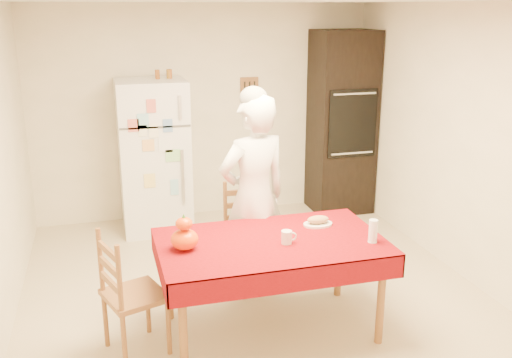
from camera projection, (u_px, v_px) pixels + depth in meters
name	position (u px, v px, depth m)	size (l,w,h in m)	color
floor	(255.00, 296.00, 5.04)	(4.50, 4.50, 0.00)	#CAB392
room_shell	(255.00, 114.00, 4.58)	(4.02, 4.52, 2.51)	#F4E6CD
refrigerator	(154.00, 156.00, 6.36)	(0.75, 0.74, 1.70)	white
oven_cabinet	(342.00, 123.00, 6.92)	(0.70, 0.62, 2.20)	black
dining_table	(271.00, 249.00, 4.31)	(1.70, 1.00, 0.76)	brown
chair_far	(247.00, 230.00, 5.16)	(0.44, 0.42, 0.95)	brown
chair_left	(126.00, 291.00, 4.07)	(0.52, 0.53, 0.95)	brown
seated_woman	(254.00, 198.00, 4.85)	(0.65, 0.43, 1.78)	silver
coffee_mug	(287.00, 237.00, 4.22)	(0.08, 0.08, 0.10)	silver
pumpkin_lower	(185.00, 239.00, 4.12)	(0.20, 0.20, 0.15)	#CC4D04
pumpkin_upper	(184.00, 224.00, 4.08)	(0.12, 0.12, 0.09)	red
wine_glass	(373.00, 231.00, 4.24)	(0.07, 0.07, 0.18)	white
bread_plate	(318.00, 224.00, 4.59)	(0.24, 0.24, 0.02)	white
bread_loaf	(318.00, 220.00, 4.58)	(0.18, 0.10, 0.06)	#A48651
spice_jar_left	(157.00, 74.00, 6.17)	(0.05, 0.05, 0.10)	#914D1A
spice_jar_mid	(169.00, 74.00, 6.20)	(0.05, 0.05, 0.10)	#92621A
spice_jar_right	(170.00, 74.00, 6.21)	(0.05, 0.05, 0.10)	#964D1B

